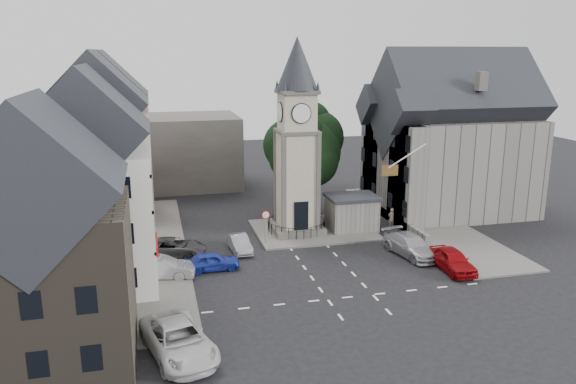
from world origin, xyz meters
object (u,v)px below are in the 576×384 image
object	(u,v)px
clock_tower	(297,138)
car_east_red	(452,260)
pedestrian	(391,218)
car_west_blue	(212,261)
stone_shelter	(352,213)

from	to	relation	value
clock_tower	car_east_red	bearing A→B (deg)	-52.28
car_east_red	pedestrian	world-z (taller)	pedestrian
pedestrian	car_west_blue	bearing A→B (deg)	10.68
car_west_blue	car_east_red	size ratio (longest dim) A/B	0.85
car_west_blue	car_east_red	bearing A→B (deg)	-106.74
car_west_blue	clock_tower	bearing A→B (deg)	-51.95
clock_tower	pedestrian	bearing A→B (deg)	-4.72
stone_shelter	car_east_red	distance (m)	11.16
stone_shelter	car_west_blue	distance (m)	14.32
stone_shelter	car_east_red	xyz separation A→B (m)	(3.70, -10.50, -0.76)
clock_tower	pedestrian	size ratio (longest dim) A/B	9.36
stone_shelter	car_west_blue	bearing A→B (deg)	-153.37
car_east_red	stone_shelter	bearing A→B (deg)	110.08
pedestrian	car_east_red	bearing A→B (deg)	80.42
stone_shelter	pedestrian	bearing A→B (deg)	-3.21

